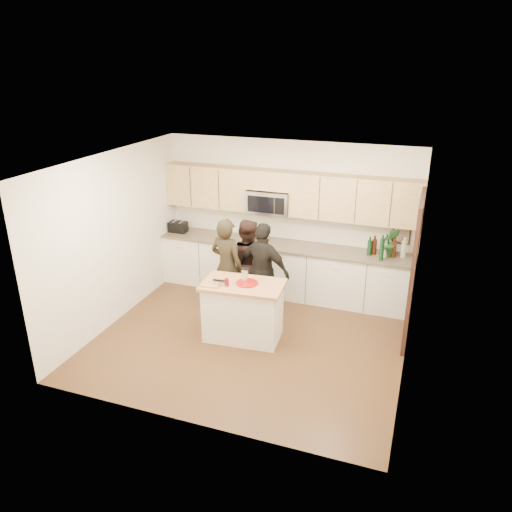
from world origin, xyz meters
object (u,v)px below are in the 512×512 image
(toaster, at_px, (178,227))
(woman_right, at_px, (263,271))
(woman_left, at_px, (227,266))
(island, at_px, (243,311))
(woman_center, at_px, (246,262))

(toaster, height_order, woman_right, woman_right)
(woman_left, bearing_deg, island, 141.03)
(island, relative_size, woman_left, 0.77)
(woman_right, bearing_deg, toaster, -10.97)
(island, distance_m, woman_right, 0.84)
(woman_left, height_order, woman_right, woman_left)
(woman_center, bearing_deg, island, 111.03)
(island, relative_size, woman_center, 0.83)
(island, distance_m, woman_left, 0.97)
(woman_left, bearing_deg, woman_center, -101.36)
(island, height_order, woman_left, woman_left)
(woman_right, bearing_deg, woman_center, -26.39)
(island, relative_size, toaster, 3.81)
(woman_center, height_order, woman_right, woman_right)
(woman_center, bearing_deg, woman_left, 68.49)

